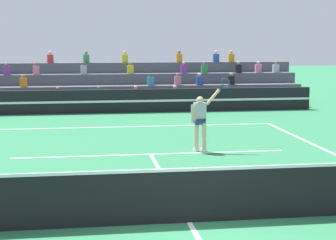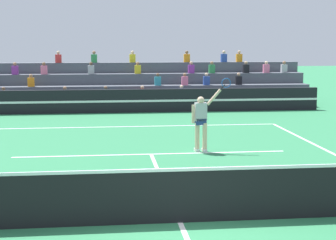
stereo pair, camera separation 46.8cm
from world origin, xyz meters
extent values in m
plane|color=#2D7A4C|center=(0.00, 0.00, 0.00)|extent=(120.00, 120.00, 0.00)
cube|color=white|center=(0.00, 11.90, 0.00)|extent=(11.00, 0.10, 0.01)
cube|color=white|center=(0.00, 6.43, 0.00)|extent=(8.25, 0.10, 0.01)
cube|color=white|center=(0.00, 0.00, 0.00)|extent=(0.10, 12.85, 0.01)
cube|color=black|center=(0.00, 0.00, 0.50)|extent=(11.90, 0.02, 1.00)
cube|color=white|center=(0.00, 0.00, 1.03)|extent=(11.90, 0.04, 0.06)
cube|color=black|center=(0.00, 16.27, 0.55)|extent=(18.00, 0.24, 1.10)
cube|color=white|center=(0.00, 16.14, 0.55)|extent=(18.00, 0.02, 0.10)
cube|color=#4C515B|center=(0.00, 17.54, 0.28)|extent=(18.62, 0.95, 0.55)
cube|color=teal|center=(-1.28, 17.37, 0.77)|extent=(0.32, 0.22, 0.44)
sphere|color=brown|center=(-1.28, 17.37, 1.09)|extent=(0.18, 0.18, 0.18)
cube|color=black|center=(-3.25, 17.37, 0.77)|extent=(0.32, 0.22, 0.44)
sphere|color=#9E7051|center=(-3.25, 17.37, 1.09)|extent=(0.18, 0.18, 0.18)
cube|color=#2D4CA5|center=(2.47, 17.37, 0.77)|extent=(0.32, 0.22, 0.44)
sphere|color=beige|center=(2.47, 17.37, 1.09)|extent=(0.18, 0.18, 0.18)
cube|color=silver|center=(-6.16, 17.37, 0.77)|extent=(0.32, 0.22, 0.44)
sphere|color=brown|center=(-6.16, 17.37, 1.09)|extent=(0.18, 0.18, 0.18)
cube|color=red|center=(0.52, 17.37, 0.77)|extent=(0.32, 0.22, 0.44)
sphere|color=tan|center=(0.52, 17.37, 1.09)|extent=(0.18, 0.18, 0.18)
cube|color=#4C515B|center=(0.00, 18.49, 0.55)|extent=(18.62, 0.95, 1.10)
cube|color=pink|center=(2.76, 18.32, 1.32)|extent=(0.32, 0.22, 0.44)
sphere|color=#9E7051|center=(2.76, 18.32, 1.64)|extent=(0.18, 0.18, 0.18)
cube|color=teal|center=(1.37, 18.32, 1.32)|extent=(0.32, 0.22, 0.44)
sphere|color=brown|center=(1.37, 18.32, 1.64)|extent=(0.18, 0.18, 0.18)
cube|color=black|center=(5.59, 18.32, 1.32)|extent=(0.32, 0.22, 0.44)
sphere|color=tan|center=(5.59, 18.32, 1.64)|extent=(0.18, 0.18, 0.18)
cube|color=orange|center=(-4.97, 18.32, 1.32)|extent=(0.32, 0.22, 0.44)
sphere|color=#9E7051|center=(-4.97, 18.32, 1.64)|extent=(0.18, 0.18, 0.18)
cube|color=#2D4CA5|center=(3.90, 18.32, 1.32)|extent=(0.32, 0.22, 0.44)
sphere|color=beige|center=(3.90, 18.32, 1.64)|extent=(0.18, 0.18, 0.18)
cube|color=#4C515B|center=(0.00, 19.44, 0.83)|extent=(18.62, 0.95, 1.65)
cube|color=pink|center=(-4.41, 19.27, 1.87)|extent=(0.32, 0.22, 0.44)
sphere|color=brown|center=(-4.41, 19.27, 2.19)|extent=(0.18, 0.18, 0.18)
cube|color=yellow|center=(0.41, 19.27, 1.87)|extent=(0.32, 0.22, 0.44)
sphere|color=#9E7051|center=(0.41, 19.27, 2.19)|extent=(0.18, 0.18, 0.18)
cube|color=purple|center=(3.25, 19.27, 1.87)|extent=(0.32, 0.22, 0.44)
sphere|color=tan|center=(3.25, 19.27, 2.19)|extent=(0.18, 0.18, 0.18)
cube|color=black|center=(6.22, 19.27, 1.87)|extent=(0.32, 0.22, 0.44)
sphere|color=tan|center=(6.22, 19.27, 2.19)|extent=(0.18, 0.18, 0.18)
cube|color=#B2B2B7|center=(8.32, 19.27, 1.87)|extent=(0.32, 0.22, 0.44)
sphere|color=#9E7051|center=(8.32, 19.27, 2.19)|extent=(0.18, 0.18, 0.18)
cube|color=purple|center=(-5.87, 19.27, 1.87)|extent=(0.32, 0.22, 0.44)
sphere|color=#9E7051|center=(-5.87, 19.27, 2.19)|extent=(0.18, 0.18, 0.18)
cube|color=pink|center=(7.33, 19.27, 1.87)|extent=(0.32, 0.22, 0.44)
sphere|color=beige|center=(7.33, 19.27, 2.19)|extent=(0.18, 0.18, 0.18)
cube|color=#B2B2B7|center=(-2.01, 19.27, 1.87)|extent=(0.32, 0.22, 0.44)
sphere|color=brown|center=(-2.01, 19.27, 2.19)|extent=(0.18, 0.18, 0.18)
cube|color=#338C4C|center=(4.36, 19.27, 1.87)|extent=(0.32, 0.22, 0.44)
sphere|color=#9E7051|center=(4.36, 19.27, 2.19)|extent=(0.18, 0.18, 0.18)
cube|color=#4C515B|center=(0.00, 20.39, 1.10)|extent=(18.62, 0.95, 2.20)
cube|color=yellow|center=(0.19, 20.22, 2.42)|extent=(0.32, 0.22, 0.44)
sphere|color=beige|center=(0.19, 20.22, 2.74)|extent=(0.18, 0.18, 0.18)
cube|color=red|center=(-3.74, 20.22, 2.42)|extent=(0.32, 0.22, 0.44)
sphere|color=beige|center=(-3.74, 20.22, 2.74)|extent=(0.18, 0.18, 0.18)
cube|color=#2D4CA5|center=(5.21, 20.22, 2.42)|extent=(0.32, 0.22, 0.44)
sphere|color=beige|center=(5.21, 20.22, 2.74)|extent=(0.18, 0.18, 0.18)
cube|color=#338C4C|center=(-1.86, 20.22, 2.42)|extent=(0.32, 0.22, 0.44)
sphere|color=#9E7051|center=(-1.86, 20.22, 2.74)|extent=(0.18, 0.18, 0.18)
cube|color=orange|center=(3.15, 20.22, 2.42)|extent=(0.32, 0.22, 0.44)
sphere|color=brown|center=(3.15, 20.22, 2.74)|extent=(0.18, 0.18, 0.18)
cube|color=orange|center=(6.06, 20.22, 2.42)|extent=(0.32, 0.22, 0.44)
sphere|color=tan|center=(6.06, 20.22, 2.74)|extent=(0.18, 0.18, 0.18)
cylinder|color=beige|center=(1.45, 6.67, 0.45)|extent=(0.14, 0.14, 0.90)
cylinder|color=beige|center=(1.68, 6.61, 0.45)|extent=(0.14, 0.14, 0.90)
cube|color=navy|center=(1.55, 6.66, 0.94)|extent=(0.34, 0.23, 0.20)
cube|color=#B2B2B7|center=(1.55, 6.66, 1.24)|extent=(0.38, 0.24, 0.56)
sphere|color=beige|center=(1.55, 6.66, 1.60)|extent=(0.22, 0.22, 0.22)
cube|color=white|center=(1.45, 6.71, 0.04)|extent=(0.15, 0.27, 0.09)
cube|color=white|center=(1.67, 6.65, 0.04)|extent=(0.15, 0.27, 0.09)
cylinder|color=beige|center=(1.31, 6.63, 1.18)|extent=(0.09, 0.09, 0.56)
cylinder|color=beige|center=(1.97, 6.71, 1.68)|extent=(0.48, 0.14, 0.51)
cylinder|color=black|center=(2.24, 6.74, 1.98)|extent=(0.17, 0.05, 0.18)
torus|color=#1E4C99|center=(2.36, 6.75, 2.11)|extent=(0.44, 0.08, 0.43)
sphere|color=#C6DB33|center=(2.12, 1.99, 0.03)|extent=(0.07, 0.07, 0.07)
camera|label=1|loc=(-1.88, -10.09, 3.45)|focal=60.00mm
camera|label=2|loc=(-1.41, -10.15, 3.45)|focal=60.00mm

